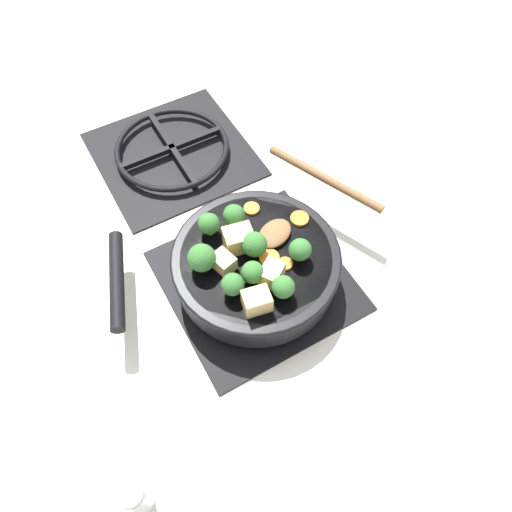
{
  "coord_description": "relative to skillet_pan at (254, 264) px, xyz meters",
  "views": [
    {
      "loc": [
        -0.22,
        -0.39,
        0.78
      ],
      "look_at": [
        0.0,
        0.0,
        0.08
      ],
      "focal_mm": 35.0,
      "sensor_mm": 36.0,
      "label": 1
    }
  ],
  "objects": [
    {
      "name": "front_burner_grate",
      "position": [
        0.0,
        -0.0,
        -0.05
      ],
      "size": [
        0.31,
        0.31,
        0.03
      ],
      "color": "black",
      "rests_on": "ground_plane"
    },
    {
      "name": "tofu_cube_near_handle",
      "position": [
        -0.01,
        0.03,
        0.04
      ],
      "size": [
        0.05,
        0.05,
        0.04
      ],
      "primitive_type": "cube",
      "rotation": [
        0.0,
        0.0,
        6.08
      ],
      "color": "#DBB770",
      "rests_on": "skillet_pan"
    },
    {
      "name": "carrot_slice_orange_thin",
      "position": [
        0.04,
        0.09,
        0.03
      ],
      "size": [
        0.03,
        0.03,
        0.01
      ],
      "primitive_type": "cylinder",
      "color": "orange",
      "rests_on": "skillet_pan"
    },
    {
      "name": "carrot_slice_near_center",
      "position": [
        0.02,
        -0.02,
        0.03
      ],
      "size": [
        0.03,
        0.03,
        0.01
      ],
      "primitive_type": "cylinder",
      "color": "orange",
      "rests_on": "skillet_pan"
    },
    {
      "name": "rear_burner_grate",
      "position": [
        0.0,
        0.36,
        -0.05
      ],
      "size": [
        0.31,
        0.31,
        0.03
      ],
      "color": "black",
      "rests_on": "ground_plane"
    },
    {
      "name": "broccoli_floret_north_edge",
      "position": [
        0.06,
        -0.04,
        0.05
      ],
      "size": [
        0.04,
        0.04,
        0.04
      ],
      "color": "#709956",
      "rests_on": "skillet_pan"
    },
    {
      "name": "tofu_cube_center_large",
      "position": [
        0.01,
        -0.05,
        0.04
      ],
      "size": [
        0.05,
        0.05,
        0.03
      ],
      "primitive_type": "cube",
      "rotation": [
        0.0,
        0.0,
        3.72
      ],
      "color": "#DBB770",
      "rests_on": "skillet_pan"
    },
    {
      "name": "broccoli_floret_near_spoon",
      "position": [
        -0.03,
        -0.04,
        0.05
      ],
      "size": [
        0.04,
        0.04,
        0.04
      ],
      "color": "#709956",
      "rests_on": "skillet_pan"
    },
    {
      "name": "salt_shaker",
      "position": [
        -0.32,
        -0.24,
        -0.02
      ],
      "size": [
        0.04,
        0.04,
        0.09
      ],
      "color": "white",
      "rests_on": "ground_plane"
    },
    {
      "name": "broccoli_floret_west_rim",
      "position": [
        0.01,
        0.08,
        0.05
      ],
      "size": [
        0.04,
        0.04,
        0.04
      ],
      "color": "#709956",
      "rests_on": "skillet_pan"
    },
    {
      "name": "broccoli_floret_mid_floret",
      "position": [
        0.0,
        -0.09,
        0.05
      ],
      "size": [
        0.04,
        0.04,
        0.04
      ],
      "color": "#709956",
      "rests_on": "skillet_pan"
    },
    {
      "name": "tofu_cube_east_chunk",
      "position": [
        -0.04,
        -0.08,
        0.04
      ],
      "size": [
        0.05,
        0.04,
        0.03
      ],
      "primitive_type": "cube",
      "rotation": [
        0.0,
        0.0,
        6.09
      ],
      "color": "#DBB770",
      "rests_on": "skillet_pan"
    },
    {
      "name": "broccoli_floret_south_cluster",
      "position": [
        -0.06,
        -0.04,
        0.05
      ],
      "size": [
        0.04,
        0.04,
        0.04
      ],
      "color": "#709956",
      "rests_on": "skillet_pan"
    },
    {
      "name": "broccoli_floret_center_top",
      "position": [
        -0.08,
        0.02,
        0.05
      ],
      "size": [
        0.05,
        0.05,
        0.05
      ],
      "color": "#709956",
      "rests_on": "skillet_pan"
    },
    {
      "name": "ground_plane",
      "position": [
        0.0,
        -0.0,
        -0.06
      ],
      "size": [
        2.4,
        2.4,
        0.0
      ],
      "primitive_type": "plane",
      "color": "silver"
    },
    {
      "name": "wooden_spoon",
      "position": [
        0.13,
        0.05,
        0.03
      ],
      "size": [
        0.24,
        0.23,
        0.02
      ],
      "color": "brown",
      "rests_on": "skillet_pan"
    },
    {
      "name": "carrot_slice_under_broccoli",
      "position": [
        0.11,
        0.03,
        0.03
      ],
      "size": [
        0.03,
        0.03,
        0.01
      ],
      "primitive_type": "cylinder",
      "color": "orange",
      "rests_on": "skillet_pan"
    },
    {
      "name": "broccoli_floret_east_rim",
      "position": [
        0.0,
        0.0,
        0.05
      ],
      "size": [
        0.04,
        0.04,
        0.05
      ],
      "color": "#709956",
      "rests_on": "skillet_pan"
    },
    {
      "name": "tofu_cube_west_chunk",
      "position": [
        -0.05,
        0.01,
        0.04
      ],
      "size": [
        0.04,
        0.04,
        0.03
      ],
      "primitive_type": "cube",
      "rotation": [
        0.0,
        0.0,
        4.98
      ],
      "color": "#DBB770",
      "rests_on": "skillet_pan"
    },
    {
      "name": "broccoli_floret_small_inner",
      "position": [
        -0.04,
        0.08,
        0.05
      ],
      "size": [
        0.04,
        0.04,
        0.04
      ],
      "color": "#709956",
      "rests_on": "skillet_pan"
    },
    {
      "name": "carrot_slice_edge_slice",
      "position": [
        0.04,
        -0.04,
        0.03
      ],
      "size": [
        0.02,
        0.02,
        0.01
      ],
      "primitive_type": "cylinder",
      "color": "orange",
      "rests_on": "skillet_pan"
    },
    {
      "name": "skillet_pan",
      "position": [
        0.0,
        0.0,
        0.0
      ],
      "size": [
        0.41,
        0.31,
        0.06
      ],
      "color": "black",
      "rests_on": "front_burner_grate"
    }
  ]
}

